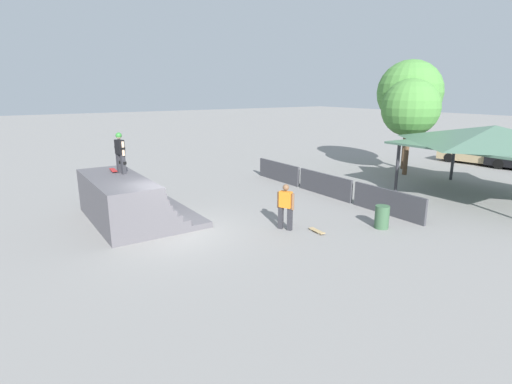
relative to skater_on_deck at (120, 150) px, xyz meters
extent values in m
plane|color=gray|center=(2.94, 0.87, -2.68)|extent=(160.00, 160.00, 0.00)
cube|color=#565459|center=(0.70, 0.46, -2.57)|extent=(5.13, 3.65, 0.22)
cube|color=#565459|center=(0.70, 0.04, -2.35)|extent=(5.13, 2.80, 0.22)
cube|color=#565459|center=(0.70, -0.12, -2.13)|extent=(5.13, 2.49, 0.22)
cube|color=#565459|center=(0.70, -0.22, -1.91)|extent=(5.13, 2.28, 0.22)
cube|color=#565459|center=(0.70, -0.30, -1.70)|extent=(5.13, 2.13, 0.22)
cube|color=#565459|center=(0.70, -0.35, -1.48)|extent=(5.13, 2.03, 0.22)
cube|color=#565459|center=(0.70, -0.39, -1.26)|extent=(5.13, 1.95, 0.22)
cube|color=#565459|center=(0.70, -0.41, -1.04)|extent=(5.13, 1.91, 0.22)
cylinder|color=silver|center=(0.70, 0.54, -0.96)|extent=(5.03, 0.07, 0.07)
cube|color=#2D2D33|center=(0.17, 0.04, -0.54)|extent=(0.18, 0.18, 0.78)
cube|color=black|center=(0.16, 0.07, -0.49)|extent=(0.21, 0.17, 0.11)
cube|color=#2D2D33|center=(-0.17, -0.04, -0.54)|extent=(0.18, 0.18, 0.78)
cube|color=black|center=(-0.17, -0.01, -0.49)|extent=(0.21, 0.17, 0.11)
cube|color=black|center=(0.00, 0.00, 0.13)|extent=(0.46, 0.30, 0.55)
cylinder|color=beige|center=(0.26, 0.06, 0.08)|extent=(0.12, 0.12, 0.55)
cylinder|color=black|center=(0.26, 0.06, 0.09)|extent=(0.19, 0.19, 0.08)
cylinder|color=beige|center=(-0.26, -0.06, 0.08)|extent=(0.12, 0.12, 0.55)
cylinder|color=black|center=(-0.26, -0.06, 0.09)|extent=(0.19, 0.19, 0.08)
sphere|color=beige|center=(0.00, 0.00, 0.54)|extent=(0.21, 0.21, 0.21)
sphere|color=#337F33|center=(0.00, 0.00, 0.57)|extent=(0.24, 0.24, 0.24)
cylinder|color=blue|center=(-0.33, -0.14, -0.90)|extent=(0.05, 0.04, 0.05)
cylinder|color=blue|center=(-0.34, -0.28, -0.90)|extent=(0.05, 0.04, 0.05)
cylinder|color=blue|center=(-0.83, -0.09, -0.90)|extent=(0.05, 0.04, 0.05)
cylinder|color=blue|center=(-0.84, -0.22, -0.90)|extent=(0.05, 0.04, 0.05)
cube|color=#B22323|center=(-0.58, -0.18, -0.87)|extent=(0.83, 0.28, 0.02)
cube|color=#B22323|center=(-0.21, -0.22, -0.85)|extent=(0.12, 0.21, 0.02)
cube|color=#2D2D33|center=(4.74, 4.34, -2.26)|extent=(0.21, 0.21, 0.84)
cube|color=#2D2D33|center=(5.07, 4.50, -2.26)|extent=(0.21, 0.21, 0.84)
cube|color=orange|center=(4.91, 4.42, -1.55)|extent=(0.51, 0.40, 0.59)
cylinder|color=brown|center=(4.65, 4.29, -1.59)|extent=(0.15, 0.15, 0.59)
cylinder|color=brown|center=(5.16, 4.54, -1.59)|extent=(0.15, 0.15, 0.59)
sphere|color=brown|center=(4.91, 4.42, -1.10)|extent=(0.23, 0.23, 0.23)
cylinder|color=silver|center=(6.03, 5.21, -2.65)|extent=(0.05, 0.03, 0.05)
cylinder|color=silver|center=(6.02, 5.07, -2.65)|extent=(0.05, 0.03, 0.05)
cylinder|color=silver|center=(5.57, 5.26, -2.65)|extent=(0.05, 0.03, 0.05)
cylinder|color=silver|center=(5.56, 5.12, -2.65)|extent=(0.05, 0.03, 0.05)
cube|color=tan|center=(5.79, 5.16, -2.62)|extent=(0.77, 0.27, 0.02)
cube|color=tan|center=(6.14, 5.13, -2.60)|extent=(0.11, 0.21, 0.02)
cube|color=#3D3D42|center=(-1.66, 9.00, -2.16)|extent=(3.50, 0.12, 1.05)
cube|color=#3D3D42|center=(2.07, 9.00, -2.16)|extent=(3.50, 0.12, 1.05)
cube|color=#3D3D42|center=(5.79, 9.00, -2.16)|extent=(3.50, 0.12, 1.05)
cylinder|color=#2D2D33|center=(3.52, 12.48, -1.48)|extent=(0.16, 0.16, 2.39)
cylinder|color=#2D2D33|center=(3.52, 17.36, -1.48)|extent=(0.16, 0.16, 2.39)
cube|color=#4C705B|center=(6.72, 14.92, -0.24)|extent=(7.53, 5.74, 0.10)
pyramid|color=#4C705B|center=(6.72, 14.92, 0.27)|extent=(7.38, 5.63, 0.92)
cylinder|color=brown|center=(1.13, 16.41, -1.30)|extent=(0.28, 0.28, 2.75)
sphere|color=#4C893D|center=(1.13, 16.41, 1.27)|extent=(3.33, 3.33, 3.33)
cylinder|color=brown|center=(-0.09, 17.88, -0.99)|extent=(0.28, 0.28, 3.38)
sphere|color=#4C893D|center=(-0.09, 17.88, 2.12)|extent=(3.95, 3.95, 3.95)
cylinder|color=#385B3D|center=(6.76, 7.47, -2.26)|extent=(0.52, 0.52, 0.85)
cube|color=tan|center=(1.44, 23.54, -2.20)|extent=(4.70, 2.31, 0.62)
cube|color=#283342|center=(1.32, 23.52, -1.66)|extent=(2.27, 1.68, 0.46)
cube|color=tan|center=(1.32, 23.52, -1.43)|extent=(2.17, 1.64, 0.04)
cylinder|color=black|center=(2.69, 24.49, -2.36)|extent=(0.66, 0.29, 0.64)
cylinder|color=black|center=(2.91, 23.01, -2.36)|extent=(0.66, 0.29, 0.64)
cylinder|color=black|center=(-0.03, 24.07, -2.36)|extent=(0.66, 0.29, 0.64)
cylinder|color=black|center=(0.20, 22.60, -2.36)|extent=(0.66, 0.29, 0.64)
cylinder|color=black|center=(3.23, 24.36, -2.36)|extent=(0.66, 0.28, 0.64)
cylinder|color=black|center=(3.42, 22.86, -2.36)|extent=(0.66, 0.28, 0.64)
camera|label=1|loc=(15.86, -4.13, 2.30)|focal=28.00mm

